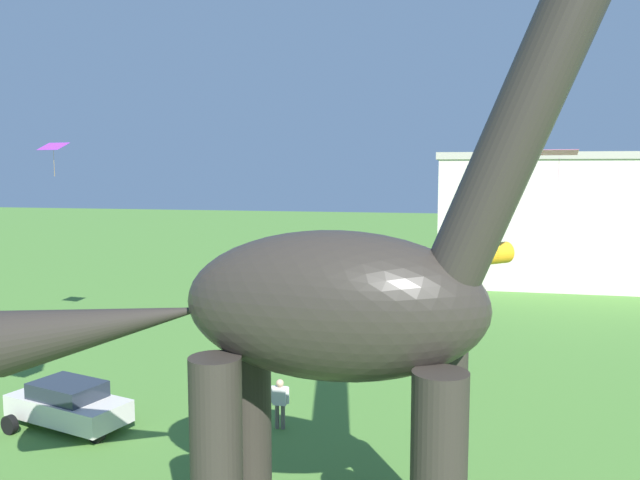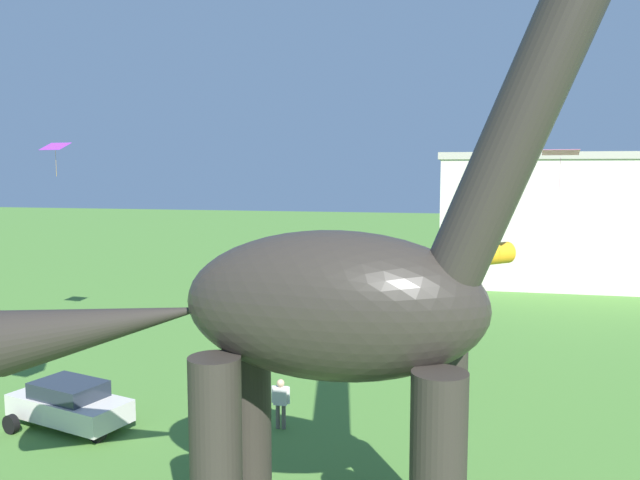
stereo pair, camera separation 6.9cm
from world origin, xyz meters
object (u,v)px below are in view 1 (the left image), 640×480
(parked_sedan_left, at_px, (68,404))
(kite_far_left, at_px, (472,254))
(kite_trailing, at_px, (559,153))
(person_watching_child, at_px, (280,399))
(kite_far_right, at_px, (53,147))
(dinosaur_sculpture, at_px, (330,305))

(parked_sedan_left, height_order, kite_far_left, kite_far_left)
(parked_sedan_left, xyz_separation_m, kite_far_left, (13.10, 8.02, 4.37))
(kite_trailing, bearing_deg, person_watching_child, -158.58)
(kite_far_right, relative_size, kite_far_left, 0.50)
(parked_sedan_left, bearing_deg, kite_trailing, 33.31)
(dinosaur_sculpture, height_order, kite_far_right, dinosaur_sculpture)
(person_watching_child, bearing_deg, dinosaur_sculpture, -75.51)
(parked_sedan_left, distance_m, kite_far_right, 14.52)
(dinosaur_sculpture, bearing_deg, person_watching_child, 101.12)
(kite_far_right, xyz_separation_m, kite_far_left, (19.71, -1.41, -4.48))
(parked_sedan_left, relative_size, kite_far_right, 2.77)
(kite_far_right, relative_size, kite_trailing, 1.12)
(dinosaur_sculpture, xyz_separation_m, kite_trailing, (5.92, 10.22, 3.43))
(parked_sedan_left, distance_m, person_watching_child, 7.06)
(parked_sedan_left, relative_size, kite_trailing, 3.10)
(person_watching_child, xyz_separation_m, kite_far_left, (6.19, 6.63, 4.16))
(dinosaur_sculpture, distance_m, kite_far_right, 22.52)
(kite_trailing, bearing_deg, kite_far_right, 168.60)
(kite_trailing, bearing_deg, dinosaur_sculpture, -120.06)
(dinosaur_sculpture, distance_m, person_watching_child, 8.73)
(dinosaur_sculpture, xyz_separation_m, kite_far_right, (-16.55, 14.76, 3.96))
(dinosaur_sculpture, xyz_separation_m, parked_sedan_left, (-9.94, 5.33, -4.89))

